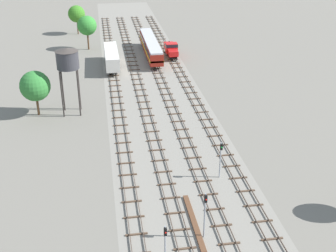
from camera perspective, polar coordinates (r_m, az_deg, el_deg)
ground_plane at (r=86.87m, az=-2.06°, el=4.78°), size 480.00×480.00×0.00m
ballast_bed at (r=86.87m, az=-2.06°, el=4.78°), size 18.04×176.00×0.01m
track_far_left at (r=87.25m, az=-6.74°, el=4.81°), size 2.40×126.00×0.29m
track_left at (r=87.52m, az=-3.67°, el=5.01°), size 2.40×126.00×0.29m
track_centre_left at (r=88.03m, az=-0.63°, el=5.19°), size 2.40×126.00×0.29m
track_centre at (r=88.79m, az=2.37°, el=5.35°), size 2.40×126.00×0.29m
freight_boxcar_far_left_nearest at (r=98.93m, az=-7.21°, el=8.77°), size 2.87×14.00×3.60m
shunter_loco_centre_near at (r=105.68m, az=0.39°, el=9.84°), size 2.74×8.46×3.10m
passenger_coach_centre_left_mid at (r=105.65m, az=-2.22°, el=10.16°), size 2.96×22.00×3.80m
water_tower at (r=74.75m, az=-12.69°, el=8.26°), size 3.80×3.80×11.34m
signal_post_nearest at (r=57.08m, az=6.72°, el=-3.78°), size 0.28×0.47×5.06m
signal_post_near at (r=43.63m, az=-0.36°, el=-14.47°), size 0.28×0.47×4.81m
signal_post_mid at (r=46.86m, az=4.73°, el=-10.66°), size 0.28×0.47×5.52m
lineside_tree_1 at (r=127.84m, az=-11.58°, el=13.80°), size 4.56×4.56×7.82m
lineside_tree_2 at (r=76.76m, az=-16.57°, el=4.89°), size 5.02×5.02×7.69m
lineside_tree_3 at (r=112.39m, az=-10.28°, el=12.47°), size 4.69×4.69×8.26m
spare_rail_bundle at (r=50.76m, az=3.33°, el=-12.10°), size 0.60×10.00×0.24m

